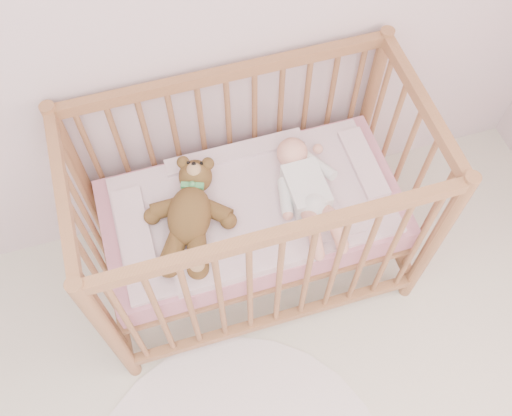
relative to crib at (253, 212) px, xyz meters
name	(u,v)px	position (x,y,z in m)	size (l,w,h in m)	color
wall_back	(72,5)	(-0.45, 0.40, 0.85)	(4.00, 0.02, 2.70)	silver
crib	(253,212)	(0.00, 0.00, 0.00)	(1.36, 0.76, 1.00)	#A26E44
mattress	(253,214)	(0.00, 0.00, -0.01)	(1.22, 0.62, 0.13)	pink
blanket	(252,205)	(0.00, 0.00, 0.06)	(1.10, 0.58, 0.06)	#D08FA2
baby	(306,186)	(0.22, -0.02, 0.14)	(0.28, 0.58, 0.14)	white
teddy_bear	(190,215)	(-0.26, -0.02, 0.15)	(0.38, 0.54, 0.15)	brown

